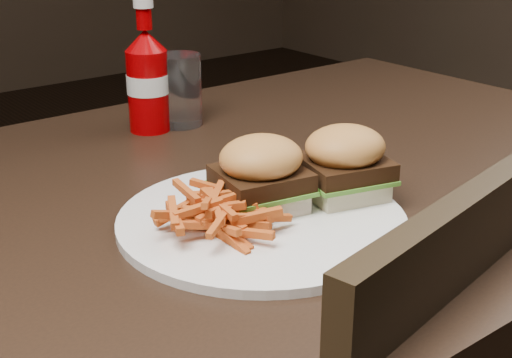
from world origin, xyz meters
TOP-DOWN VIEW (x-y plane):
  - dining_table at (0.00, 0.00)m, footprint 1.20×0.80m
  - plate at (-0.12, -0.12)m, footprint 0.31×0.31m
  - sandwich_half_a at (-0.11, -0.11)m, footprint 0.10×0.09m
  - sandwich_half_b at (-0.01, -0.14)m, footprint 0.10×0.10m
  - fries_pile at (-0.18, -0.12)m, footprint 0.12×0.12m
  - ketchup_bottle at (-0.04, 0.24)m, footprint 0.08×0.08m
  - tumbler at (0.01, 0.24)m, footprint 0.07×0.07m

SIDE VIEW (x-z plane):
  - dining_table at x=0.00m, z-range 0.71..0.75m
  - plate at x=-0.12m, z-range 0.75..0.76m
  - sandwich_half_a at x=-0.11m, z-range 0.76..0.78m
  - sandwich_half_b at x=-0.01m, z-range 0.76..0.78m
  - fries_pile at x=-0.18m, z-range 0.76..0.80m
  - tumbler at x=0.01m, z-range 0.75..0.86m
  - ketchup_bottle at x=-0.04m, z-range 0.75..0.87m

